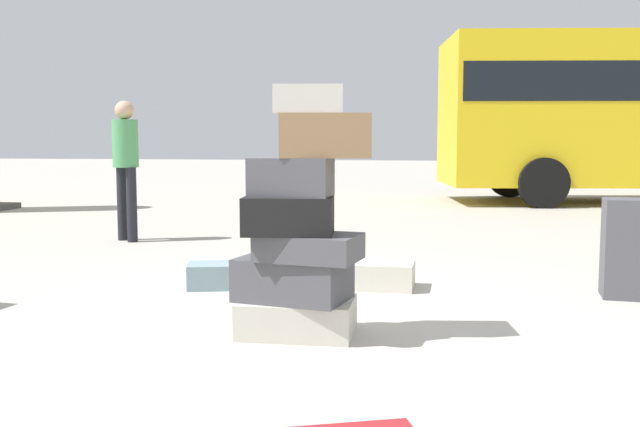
{
  "coord_description": "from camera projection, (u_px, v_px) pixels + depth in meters",
  "views": [
    {
      "loc": [
        0.86,
        -4.34,
        1.18
      ],
      "look_at": [
        -0.06,
        0.59,
        0.67
      ],
      "focal_mm": 39.75,
      "sensor_mm": 36.0,
      "label": 1
    }
  ],
  "objects": [
    {
      "name": "ground_plane",
      "position": [
        312.0,
        328.0,
        4.52
      ],
      "size": [
        80.0,
        80.0,
        0.0
      ],
      "primitive_type": "plane",
      "color": "#ADA89E"
    },
    {
      "name": "person_bearded_onlooker",
      "position": [
        126.0,
        157.0,
        8.35
      ],
      "size": [
        0.3,
        0.3,
        1.66
      ],
      "rotation": [
        0.0,
        0.0,
        -0.6
      ],
      "color": "black",
      "rests_on": "ground"
    },
    {
      "name": "suitcase_charcoal_foreground_far",
      "position": [
        623.0,
        248.0,
        5.37
      ],
      "size": [
        0.32,
        0.35,
        0.75
      ],
      "primitive_type": "cube",
      "rotation": [
        0.0,
        0.0,
        -0.08
      ],
      "color": "#4C4C51",
      "rests_on": "ground"
    },
    {
      "name": "suitcase_tower",
      "position": [
        301.0,
        235.0,
        4.26
      ],
      "size": [
        0.85,
        0.58,
        1.51
      ],
      "color": "beige",
      "rests_on": "ground"
    },
    {
      "name": "suitcase_cream_upright_blue",
      "position": [
        379.0,
        275.0,
        5.73
      ],
      "size": [
        0.56,
        0.4,
        0.21
      ],
      "primitive_type": "cube",
      "rotation": [
        0.0,
        0.0,
        -0.01
      ],
      "color": "beige",
      "rests_on": "ground"
    },
    {
      "name": "suitcase_slate_right_side",
      "position": [
        224.0,
        275.0,
        5.75
      ],
      "size": [
        0.64,
        0.47,
        0.2
      ],
      "primitive_type": "cube",
      "rotation": [
        0.0,
        0.0,
        0.29
      ],
      "color": "gray",
      "rests_on": "ground"
    }
  ]
}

